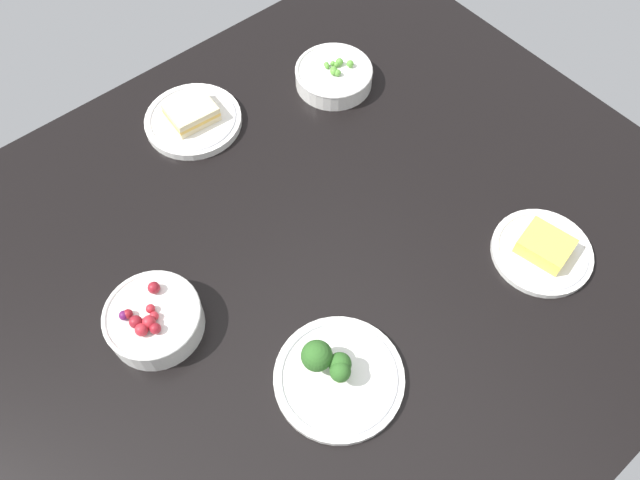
{
  "coord_description": "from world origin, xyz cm",
  "views": [
    {
      "loc": [
        -36.34,
        -43.64,
        98.43
      ],
      "look_at": [
        0.0,
        0.0,
        6.0
      ],
      "focal_mm": 34.83,
      "sensor_mm": 36.0,
      "label": 1
    }
  ],
  "objects_px": {
    "bowl_berries": "(154,319)",
    "plate_broccoli": "(336,374)",
    "plate_sandwich": "(193,118)",
    "bowl_peas": "(334,75)",
    "plate_cheese": "(543,250)"
  },
  "relations": [
    {
      "from": "bowl_berries",
      "to": "bowl_peas",
      "type": "height_order",
      "value": "bowl_berries"
    },
    {
      "from": "bowl_peas",
      "to": "bowl_berries",
      "type": "bearing_deg",
      "value": -157.82
    },
    {
      "from": "plate_broccoli",
      "to": "plate_cheese",
      "type": "bearing_deg",
      "value": -8.04
    },
    {
      "from": "plate_cheese",
      "to": "bowl_berries",
      "type": "xyz_separation_m",
      "value": [
        -0.59,
        0.31,
        0.02
      ]
    },
    {
      "from": "plate_cheese",
      "to": "bowl_peas",
      "type": "bearing_deg",
      "value": 90.96
    },
    {
      "from": "bowl_berries",
      "to": "plate_broccoli",
      "type": "bearing_deg",
      "value": -56.39
    },
    {
      "from": "plate_cheese",
      "to": "bowl_berries",
      "type": "bearing_deg",
      "value": 152.11
    },
    {
      "from": "bowl_peas",
      "to": "plate_broccoli",
      "type": "bearing_deg",
      "value": -130.15
    },
    {
      "from": "plate_sandwich",
      "to": "bowl_peas",
      "type": "xyz_separation_m",
      "value": [
        0.29,
        -0.09,
        0.01
      ]
    },
    {
      "from": "plate_cheese",
      "to": "plate_broccoli",
      "type": "height_order",
      "value": "plate_broccoli"
    },
    {
      "from": "plate_broccoli",
      "to": "plate_sandwich",
      "type": "distance_m",
      "value": 0.6
    },
    {
      "from": "bowl_berries",
      "to": "bowl_peas",
      "type": "xyz_separation_m",
      "value": [
        0.58,
        0.24,
        -0.01
      ]
    },
    {
      "from": "plate_cheese",
      "to": "plate_sandwich",
      "type": "distance_m",
      "value": 0.71
    },
    {
      "from": "plate_broccoli",
      "to": "bowl_peas",
      "type": "xyz_separation_m",
      "value": [
        0.42,
        0.49,
        0.0
      ]
    },
    {
      "from": "bowl_berries",
      "to": "plate_sandwich",
      "type": "height_order",
      "value": "bowl_berries"
    }
  ]
}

